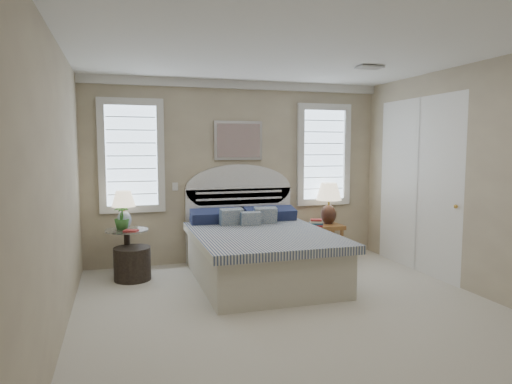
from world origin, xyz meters
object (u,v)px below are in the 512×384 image
object	(u,v)px
bed	(258,249)
lamp_left	(124,205)
side_table_left	(127,248)
floor_pot	(132,264)
nightstand_right	(325,234)
lamp_right	(329,199)

from	to	relation	value
bed	lamp_left	xyz separation A→B (m)	(-1.68, 0.71, 0.56)
side_table_left	floor_pot	world-z (taller)	side_table_left
nightstand_right	bed	bearing A→B (deg)	-151.97
nightstand_right	lamp_right	distance (m)	0.55
bed	lamp_right	xyz separation A→B (m)	(1.39, 0.78, 0.54)
bed	lamp_left	bearing A→B (deg)	157.21
nightstand_right	lamp_right	world-z (taller)	lamp_right
nightstand_right	floor_pot	distance (m)	2.91
side_table_left	nightstand_right	xyz separation A→B (m)	(2.95, 0.10, -0.00)
bed	side_table_left	world-z (taller)	bed
lamp_left	lamp_right	xyz separation A→B (m)	(3.07, 0.07, -0.02)
bed	floor_pot	xyz separation A→B (m)	(-1.59, 0.38, -0.17)
lamp_left	bed	bearing A→B (deg)	-22.79
side_table_left	lamp_right	world-z (taller)	lamp_right
side_table_left	nightstand_right	size ratio (longest dim) A/B	1.19
bed	floor_pot	size ratio (longest dim) A/B	4.82
nightstand_right	side_table_left	bearing A→B (deg)	-178.06
floor_pot	lamp_left	distance (m)	0.80
side_table_left	lamp_right	size ratio (longest dim) A/B	0.98
floor_pot	lamp_right	distance (m)	3.09
side_table_left	bed	bearing A→B (deg)	-19.74
lamp_left	lamp_right	bearing A→B (deg)	1.37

